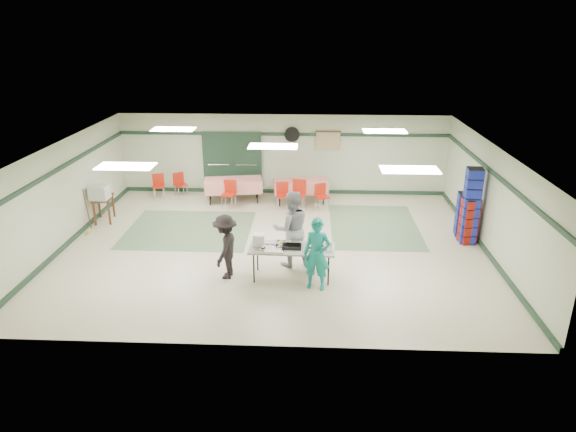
{
  "coord_description": "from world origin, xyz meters",
  "views": [
    {
      "loc": [
        0.94,
        -12.41,
        5.58
      ],
      "look_at": [
        0.38,
        -0.3,
        0.96
      ],
      "focal_mm": 32.0,
      "sensor_mm": 36.0,
      "label": 1
    }
  ],
  "objects_px": {
    "crate_stack_red": "(469,221)",
    "printer_table": "(103,201)",
    "serving_table": "(292,249)",
    "chair_loose_b": "(158,183)",
    "volunteer_grey": "(291,229)",
    "broom": "(87,210)",
    "chair_loose_a": "(180,182)",
    "crate_stack_blue_b": "(471,206)",
    "volunteer_dark": "(226,247)",
    "dining_table_a": "(301,186)",
    "dining_table_b": "(233,185)",
    "office_printer": "(99,192)",
    "volunteer_teal": "(317,254)",
    "chair_d": "(229,191)",
    "crate_stack_blue_a": "(463,214)",
    "chair_b": "(282,193)",
    "chair_a": "(299,191)",
    "chair_c": "(321,194)"
  },
  "relations": [
    {
      "from": "chair_a",
      "to": "crate_stack_blue_a",
      "type": "height_order",
      "value": "crate_stack_blue_a"
    },
    {
      "from": "chair_a",
      "to": "chair_b",
      "type": "height_order",
      "value": "chair_a"
    },
    {
      "from": "volunteer_teal",
      "to": "crate_stack_red",
      "type": "bearing_deg",
      "value": 46.63
    },
    {
      "from": "crate_stack_blue_a",
      "to": "chair_b",
      "type": "bearing_deg",
      "value": 158.86
    },
    {
      "from": "volunteer_dark",
      "to": "chair_loose_b",
      "type": "bearing_deg",
      "value": -143.27
    },
    {
      "from": "volunteer_teal",
      "to": "office_printer",
      "type": "distance_m",
      "value": 7.25
    },
    {
      "from": "serving_table",
      "to": "chair_loose_b",
      "type": "xyz_separation_m",
      "value": [
        -4.68,
        5.55,
        -0.22
      ]
    },
    {
      "from": "chair_a",
      "to": "chair_loose_b",
      "type": "bearing_deg",
      "value": -179.48
    },
    {
      "from": "chair_loose_a",
      "to": "chair_loose_b",
      "type": "distance_m",
      "value": 0.69
    },
    {
      "from": "dining_table_b",
      "to": "chair_a",
      "type": "height_order",
      "value": "chair_a"
    },
    {
      "from": "chair_loose_b",
      "to": "office_printer",
      "type": "xyz_separation_m",
      "value": [
        -1.01,
        -2.37,
        0.45
      ]
    },
    {
      "from": "crate_stack_blue_b",
      "to": "serving_table",
      "type": "bearing_deg",
      "value": -154.22
    },
    {
      "from": "office_printer",
      "to": "volunteer_dark",
      "type": "bearing_deg",
      "value": -36.58
    },
    {
      "from": "office_printer",
      "to": "broom",
      "type": "distance_m",
      "value": 0.81
    },
    {
      "from": "dining_table_a",
      "to": "crate_stack_blue_a",
      "type": "relative_size",
      "value": 1.47
    },
    {
      "from": "chair_loose_b",
      "to": "chair_d",
      "type": "bearing_deg",
      "value": -32.99
    },
    {
      "from": "chair_b",
      "to": "crate_stack_blue_a",
      "type": "relative_size",
      "value": 0.68
    },
    {
      "from": "crate_stack_blue_a",
      "to": "volunteer_teal",
      "type": "bearing_deg",
      "value": -141.56
    },
    {
      "from": "chair_loose_a",
      "to": "broom",
      "type": "distance_m",
      "value": 3.75
    },
    {
      "from": "broom",
      "to": "chair_c",
      "type": "bearing_deg",
      "value": 21.89
    },
    {
      "from": "broom",
      "to": "volunteer_dark",
      "type": "bearing_deg",
      "value": -27.38
    },
    {
      "from": "dining_table_b",
      "to": "serving_table",
      "type": "bearing_deg",
      "value": -77.62
    },
    {
      "from": "volunteer_teal",
      "to": "dining_table_b",
      "type": "relative_size",
      "value": 0.84
    },
    {
      "from": "chair_loose_a",
      "to": "office_printer",
      "type": "xyz_separation_m",
      "value": [
        -1.68,
        -2.55,
        0.45
      ]
    },
    {
      "from": "broom",
      "to": "chair_loose_a",
      "type": "bearing_deg",
      "value": 64.7
    },
    {
      "from": "dining_table_a",
      "to": "chair_d",
      "type": "height_order",
      "value": "chair_d"
    },
    {
      "from": "chair_c",
      "to": "chair_d",
      "type": "relative_size",
      "value": 0.92
    },
    {
      "from": "dining_table_a",
      "to": "volunteer_grey",
      "type": "bearing_deg",
      "value": -99.93
    },
    {
      "from": "crate_stack_red",
      "to": "broom",
      "type": "xyz_separation_m",
      "value": [
        -10.38,
        0.23,
        0.05
      ]
    },
    {
      "from": "chair_loose_a",
      "to": "crate_stack_red",
      "type": "relative_size",
      "value": 0.65
    },
    {
      "from": "crate_stack_blue_a",
      "to": "crate_stack_red",
      "type": "height_order",
      "value": "crate_stack_red"
    },
    {
      "from": "volunteer_teal",
      "to": "chair_a",
      "type": "xyz_separation_m",
      "value": [
        -0.53,
        5.19,
        -0.26
      ]
    },
    {
      "from": "crate_stack_red",
      "to": "office_printer",
      "type": "distance_m",
      "value": 10.35
    },
    {
      "from": "crate_stack_red",
      "to": "printer_table",
      "type": "xyz_separation_m",
      "value": [
        -10.3,
        1.14,
        0.0
      ]
    },
    {
      "from": "chair_d",
      "to": "chair_loose_a",
      "type": "height_order",
      "value": "chair_d"
    },
    {
      "from": "dining_table_a",
      "to": "serving_table",
      "type": "bearing_deg",
      "value": -99.25
    },
    {
      "from": "serving_table",
      "to": "chair_a",
      "type": "height_order",
      "value": "chair_a"
    },
    {
      "from": "volunteer_dark",
      "to": "dining_table_a",
      "type": "xyz_separation_m",
      "value": [
        1.59,
        5.31,
        -0.19
      ]
    },
    {
      "from": "office_printer",
      "to": "volunteer_teal",
      "type": "bearing_deg",
      "value": -29.26
    },
    {
      "from": "volunteer_grey",
      "to": "serving_table",
      "type": "bearing_deg",
      "value": 77.88
    },
    {
      "from": "crate_stack_blue_b",
      "to": "broom",
      "type": "height_order",
      "value": "crate_stack_blue_b"
    },
    {
      "from": "chair_d",
      "to": "office_printer",
      "type": "distance_m",
      "value": 3.86
    },
    {
      "from": "dining_table_b",
      "to": "crate_stack_red",
      "type": "bearing_deg",
      "value": -34.04
    },
    {
      "from": "chair_d",
      "to": "broom",
      "type": "xyz_separation_m",
      "value": [
        -3.6,
        -2.28,
        0.13
      ]
    },
    {
      "from": "chair_c",
      "to": "chair_loose_b",
      "type": "relative_size",
      "value": 1.0
    },
    {
      "from": "chair_b",
      "to": "chair_d",
      "type": "bearing_deg",
      "value": 173.34
    },
    {
      "from": "volunteer_grey",
      "to": "crate_stack_red",
      "type": "height_order",
      "value": "volunteer_grey"
    },
    {
      "from": "chair_c",
      "to": "office_printer",
      "type": "relative_size",
      "value": 1.59
    },
    {
      "from": "dining_table_a",
      "to": "dining_table_b",
      "type": "xyz_separation_m",
      "value": [
        -2.2,
        0.0,
        0.0
      ]
    },
    {
      "from": "dining_table_b",
      "to": "printer_table",
      "type": "relative_size",
      "value": 2.24
    }
  ]
}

